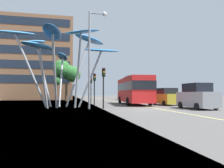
# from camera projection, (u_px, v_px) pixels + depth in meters

# --- Properties ---
(ground) EXTENTS (120.00, 240.00, 0.10)m
(ground) POSITION_uv_depth(u_px,v_px,m) (141.00, 110.00, 18.19)
(ground) COLOR #54514F
(red_bus) EXTENTS (3.38, 9.85, 3.58)m
(red_bus) POSITION_uv_depth(u_px,v_px,m) (134.00, 89.00, 26.68)
(red_bus) COLOR red
(red_bus) RESTS_ON ground
(leaf_sculpture) EXTENTS (12.63, 11.20, 8.20)m
(leaf_sculpture) POSITION_uv_depth(u_px,v_px,m) (62.00, 46.00, 21.99)
(leaf_sculpture) COLOR #9EA0A5
(leaf_sculpture) RESTS_ON ground
(traffic_light_kerb_near) EXTENTS (0.28, 0.42, 3.72)m
(traffic_light_kerb_near) POSITION_uv_depth(u_px,v_px,m) (104.00, 79.00, 19.31)
(traffic_light_kerb_near) COLOR black
(traffic_light_kerb_near) RESTS_ON ground
(traffic_light_kerb_far) EXTENTS (0.28, 0.42, 3.64)m
(traffic_light_kerb_far) POSITION_uv_depth(u_px,v_px,m) (94.00, 82.00, 23.89)
(traffic_light_kerb_far) COLOR black
(traffic_light_kerb_far) RESTS_ON ground
(traffic_light_island_mid) EXTENTS (0.28, 0.42, 3.66)m
(traffic_light_island_mid) POSITION_uv_depth(u_px,v_px,m) (91.00, 85.00, 30.04)
(traffic_light_island_mid) COLOR black
(traffic_light_island_mid) RESTS_ON ground
(car_parked_near) EXTENTS (1.98, 4.24, 2.32)m
(car_parked_near) POSITION_uv_depth(u_px,v_px,m) (197.00, 97.00, 19.13)
(car_parked_near) COLOR gray
(car_parked_near) RESTS_ON ground
(car_parked_mid) EXTENTS (2.10, 4.21, 2.03)m
(car_parked_mid) POSITION_uv_depth(u_px,v_px,m) (167.00, 97.00, 25.36)
(car_parked_mid) COLOR gold
(car_parked_mid) RESTS_ON ground
(car_parked_far) EXTENTS (2.09, 3.93, 2.15)m
(car_parked_far) POSITION_uv_depth(u_px,v_px,m) (144.00, 96.00, 31.75)
(car_parked_far) COLOR silver
(car_parked_far) RESTS_ON ground
(car_side_street) EXTENTS (1.91, 3.97, 2.20)m
(car_side_street) POSITION_uv_depth(u_px,v_px,m) (131.00, 95.00, 38.82)
(car_side_street) COLOR maroon
(car_side_street) RESTS_ON ground
(car_far_side) EXTENTS (2.03, 3.92, 2.31)m
(car_far_side) POSITION_uv_depth(u_px,v_px,m) (124.00, 95.00, 45.86)
(car_far_side) COLOR maroon
(car_far_side) RESTS_ON ground
(street_lamp) EXTENTS (1.69, 0.44, 8.99)m
(street_lamp) POSITION_uv_depth(u_px,v_px,m) (93.00, 47.00, 19.29)
(street_lamp) COLOR gray
(street_lamp) RESTS_ON ground
(tree_pavement_near) EXTENTS (5.03, 3.39, 7.51)m
(tree_pavement_near) POSITION_uv_depth(u_px,v_px,m) (66.00, 71.00, 38.38)
(tree_pavement_near) COLOR brown
(tree_pavement_near) RESTS_ON ground
(tree_pavement_far) EXTENTS (3.92, 4.91, 7.45)m
(tree_pavement_far) POSITION_uv_depth(u_px,v_px,m) (56.00, 77.00, 46.73)
(tree_pavement_far) COLOR brown
(tree_pavement_far) RESTS_ON ground
(backdrop_building) EXTENTS (21.49, 15.15, 18.06)m
(backdrop_building) POSITION_uv_depth(u_px,v_px,m) (27.00, 61.00, 50.57)
(backdrop_building) COLOR #8E6042
(backdrop_building) RESTS_ON ground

